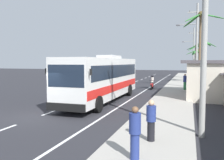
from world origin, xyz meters
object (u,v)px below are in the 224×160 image
(utility_pole_nearest, at_px, (205,10))
(palm_fourth, at_px, (204,51))
(motorcycle_beside_bus, at_px, (152,83))
(palm_third, at_px, (201,36))
(palm_second, at_px, (196,56))
(pedestrian_far_walk, at_px, (135,132))
(coach_bus_foreground, at_px, (103,77))
(palm_nearest, at_px, (197,56))
(pedestrian_midwalk, at_px, (151,120))
(utility_pole_far, at_px, (193,52))
(pedestrian_near_kerb, at_px, (185,82))
(utility_pole_mid, at_px, (196,44))

(utility_pole_nearest, height_order, palm_fourth, utility_pole_nearest)
(motorcycle_beside_bus, relative_size, palm_third, 0.26)
(palm_fourth, bearing_deg, palm_third, -94.40)
(palm_second, bearing_deg, pedestrian_far_walk, -93.69)
(coach_bus_foreground, xyz_separation_m, palm_nearest, (7.42, 20.69, 2.03))
(pedestrian_far_walk, height_order, palm_nearest, palm_nearest)
(utility_pole_nearest, bearing_deg, palm_second, 89.31)
(pedestrian_midwalk, relative_size, pedestrian_far_walk, 0.95)
(coach_bus_foreground, height_order, motorcycle_beside_bus, coach_bus_foreground)
(pedestrian_far_walk, xyz_separation_m, utility_pole_far, (2.07, 40.65, 4.05))
(palm_fourth, bearing_deg, utility_pole_nearest, -92.98)
(palm_second, distance_m, palm_third, 22.50)
(pedestrian_far_walk, distance_m, palm_nearest, 31.68)
(pedestrian_midwalk, relative_size, utility_pole_far, 0.16)
(pedestrian_near_kerb, relative_size, palm_second, 0.28)
(pedestrian_far_walk, xyz_separation_m, utility_pole_mid, (2.15, 22.03, 4.19))
(palm_nearest, bearing_deg, pedestrian_far_walk, -94.48)
(pedestrian_midwalk, bearing_deg, motorcycle_beside_bus, 2.54)
(pedestrian_far_walk, xyz_separation_m, palm_third, (2.42, 16.16, 4.46))
(utility_pole_far, distance_m, palm_fourth, 11.84)
(utility_pole_far, relative_size, palm_third, 1.24)
(pedestrian_far_walk, bearing_deg, palm_second, 131.47)
(coach_bus_foreground, xyz_separation_m, palm_second, (7.45, 27.86, 2.21))
(motorcycle_beside_bus, bearing_deg, palm_second, 74.73)
(palm_nearest, bearing_deg, pedestrian_near_kerb, -96.69)
(palm_second, bearing_deg, palm_fourth, -84.69)
(utility_pole_mid, bearing_deg, palm_second, 88.81)
(palm_second, bearing_deg, palm_third, -90.19)
(pedestrian_midwalk, bearing_deg, palm_nearest, -10.22)
(palm_nearest, height_order, palm_third, palm_third)
(pedestrian_far_walk, distance_m, palm_third, 16.94)
(palm_third, bearing_deg, pedestrian_far_walk, -98.50)
(utility_pole_mid, height_order, palm_nearest, utility_pole_mid)
(pedestrian_near_kerb, distance_m, utility_pole_far, 21.47)
(pedestrian_midwalk, bearing_deg, utility_pole_mid, -11.36)
(coach_bus_foreground, relative_size, pedestrian_midwalk, 7.78)
(pedestrian_near_kerb, relative_size, palm_fourth, 0.27)
(pedestrian_near_kerb, xyz_separation_m, palm_nearest, (1.39, 11.87, 2.91))
(pedestrian_near_kerb, bearing_deg, motorcycle_beside_bus, 143.23)
(utility_pole_nearest, relative_size, utility_pole_mid, 1.03)
(palm_nearest, relative_size, palm_third, 0.67)
(pedestrian_midwalk, xyz_separation_m, palm_second, (2.29, 36.74, 3.17))
(coach_bus_foreground, height_order, palm_third, palm_third)
(pedestrian_near_kerb, xyz_separation_m, utility_pole_far, (1.00, 21.07, 4.02))
(motorcycle_beside_bus, xyz_separation_m, pedestrian_far_walk, (2.51, -20.28, 0.34))
(utility_pole_mid, relative_size, palm_fourth, 1.55)
(pedestrian_near_kerb, xyz_separation_m, utility_pole_nearest, (0.99, -16.17, 4.15))
(pedestrian_near_kerb, bearing_deg, palm_nearest, 57.63)
(motorcycle_beside_bus, bearing_deg, palm_third, -39.90)
(utility_pole_mid, distance_m, palm_third, 5.88)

